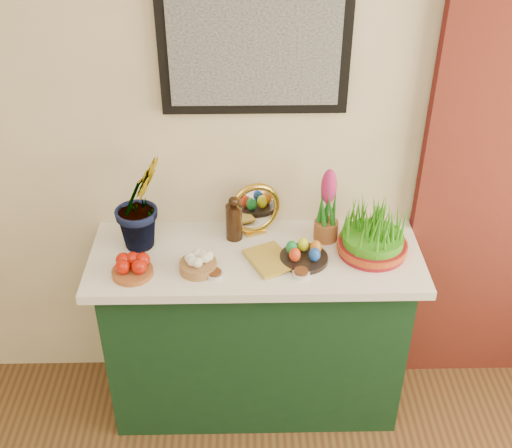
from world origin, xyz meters
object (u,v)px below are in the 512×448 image
(sideboard, at_px, (256,334))
(mirror, at_px, (255,209))
(hyacinth_green, at_px, (138,189))
(wheatgrass_sabzeh, at_px, (374,232))
(book, at_px, (253,264))

(sideboard, distance_m, mirror, 0.60)
(hyacinth_green, xyz_separation_m, wheatgrass_sabzeh, (0.97, -0.08, -0.17))
(hyacinth_green, height_order, book, hyacinth_green)
(hyacinth_green, height_order, mirror, hyacinth_green)
(wheatgrass_sabzeh, bearing_deg, hyacinth_green, 174.98)
(sideboard, relative_size, mirror, 5.44)
(sideboard, relative_size, book, 6.31)
(mirror, relative_size, book, 1.16)
(book, xyz_separation_m, wheatgrass_sabzeh, (0.50, 0.09, 0.09))
(mirror, relative_size, wheatgrass_sabzeh, 0.81)
(sideboard, xyz_separation_m, book, (-0.01, -0.10, 0.48))
(sideboard, xyz_separation_m, wheatgrass_sabzeh, (0.49, -0.01, 0.57))
(book, distance_m, wheatgrass_sabzeh, 0.52)
(hyacinth_green, height_order, wheatgrass_sabzeh, hyacinth_green)
(sideboard, height_order, book, book)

